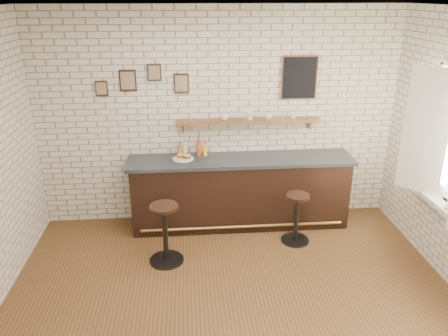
{
  "coord_description": "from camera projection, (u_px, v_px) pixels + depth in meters",
  "views": [
    {
      "loc": [
        -0.44,
        -3.87,
        3.12
      ],
      "look_at": [
        -0.02,
        0.9,
        1.2
      ],
      "focal_mm": 35.0,
      "sensor_mm": 36.0,
      "label": 1
    }
  ],
  "objects": [
    {
      "name": "ground",
      "position": [
        233.0,
        300.0,
        4.77
      ],
      "size": [
        5.0,
        5.0,
        0.0
      ],
      "primitive_type": "plane",
      "color": "brown",
      "rests_on": "ground"
    },
    {
      "name": "back_wall_decor",
      "position": [
        235.0,
        79.0,
        5.86
      ],
      "size": [
        2.96,
        0.02,
        0.56
      ],
      "color": "black",
      "rests_on": "ground"
    },
    {
      "name": "shelf_cup_c",
      "position": [
        269.0,
        116.0,
        6.01
      ],
      "size": [
        0.12,
        0.12,
        0.09
      ],
      "primitive_type": "imported",
      "rotation": [
        0.0,
        0.0,
        1.66
      ],
      "color": "white",
      "rests_on": "wall_shelf"
    },
    {
      "name": "bar_stool_left",
      "position": [
        165.0,
        232.0,
        5.32
      ],
      "size": [
        0.43,
        0.43,
        0.77
      ],
      "color": "black",
      "rests_on": "ground"
    },
    {
      "name": "potato_chips",
      "position": [
        182.0,
        158.0,
        5.95
      ],
      "size": [
        0.26,
        0.17,
        0.0
      ],
      "color": "gold",
      "rests_on": "sandwich_plate"
    },
    {
      "name": "window_sill",
      "position": [
        443.0,
        205.0,
        4.91
      ],
      "size": [
        0.2,
        1.35,
        0.06
      ],
      "color": "white",
      "rests_on": "ground"
    },
    {
      "name": "bar_stool_right",
      "position": [
        297.0,
        217.0,
        5.78
      ],
      "size": [
        0.38,
        0.38,
        0.69
      ],
      "color": "black",
      "rests_on": "ground"
    },
    {
      "name": "shelf_cup_d",
      "position": [
        293.0,
        115.0,
        6.04
      ],
      "size": [
        0.12,
        0.12,
        0.09
      ],
      "primitive_type": "imported",
      "rotation": [
        0.0,
        0.0,
        0.34
      ],
      "color": "white",
      "rests_on": "wall_shelf"
    },
    {
      "name": "shelf_cup_a",
      "position": [
        225.0,
        117.0,
        5.96
      ],
      "size": [
        0.17,
        0.17,
        0.1
      ],
      "primitive_type": "imported",
      "rotation": [
        0.0,
        0.0,
        0.61
      ],
      "color": "white",
      "rests_on": "wall_shelf"
    },
    {
      "name": "ciabatta_sandwich",
      "position": [
        184.0,
        156.0,
        5.94
      ],
      "size": [
        0.21,
        0.14,
        0.07
      ],
      "color": "#D9B059",
      "rests_on": "sandwich_plate"
    },
    {
      "name": "bitters_bottle_amber",
      "position": [
        199.0,
        148.0,
        6.04
      ],
      "size": [
        0.07,
        0.07,
        0.28
      ],
      "color": "#9B4919",
      "rests_on": "bar_counter"
    },
    {
      "name": "condiment_bottle_yellow",
      "position": [
        205.0,
        150.0,
        6.06
      ],
      "size": [
        0.06,
        0.06,
        0.19
      ],
      "color": "yellow",
      "rests_on": "bar_counter"
    },
    {
      "name": "sandwich_plate",
      "position": [
        183.0,
        159.0,
        5.96
      ],
      "size": [
        0.28,
        0.28,
        0.01
      ],
      "primitive_type": "cylinder",
      "color": "white",
      "rests_on": "bar_counter"
    },
    {
      "name": "bitters_bottle_white",
      "position": [
        185.0,
        150.0,
        6.03
      ],
      "size": [
        0.06,
        0.06,
        0.23
      ],
      "color": "beige",
      "rests_on": "bar_counter"
    },
    {
      "name": "bar_counter",
      "position": [
        240.0,
        192.0,
        6.18
      ],
      "size": [
        3.1,
        0.65,
        1.01
      ],
      "color": "black",
      "rests_on": "ground"
    },
    {
      "name": "wall_shelf",
      "position": [
        248.0,
        121.0,
        6.01
      ],
      "size": [
        2.0,
        0.18,
        0.18
      ],
      "color": "brown",
      "rests_on": "ground"
    },
    {
      "name": "bitters_bottle_brown",
      "position": [
        180.0,
        151.0,
        6.03
      ],
      "size": [
        0.06,
        0.06,
        0.21
      ],
      "color": "brown",
      "rests_on": "bar_counter"
    },
    {
      "name": "shelf_cup_b",
      "position": [
        250.0,
        116.0,
        5.98
      ],
      "size": [
        0.16,
        0.16,
        0.1
      ],
      "primitive_type": "imported",
      "rotation": [
        0.0,
        0.0,
        0.84
      ],
      "color": "white",
      "rests_on": "wall_shelf"
    }
  ]
}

